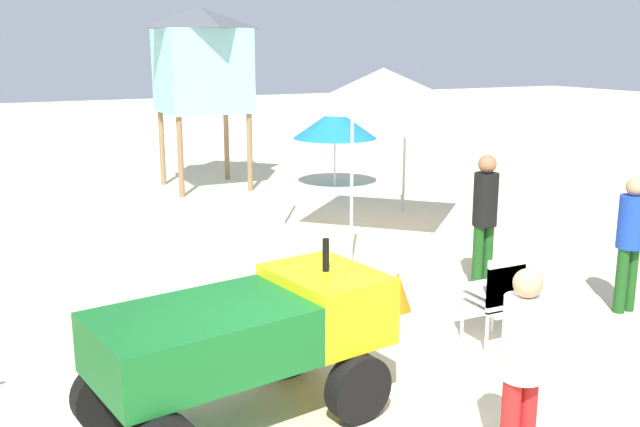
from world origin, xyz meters
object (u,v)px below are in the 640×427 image
at_px(lifeguard_near_left, 485,212).
at_px(popup_canopy, 383,90).
at_px(stacked_plastic_chairs, 497,293).
at_px(lifeguard_near_right, 630,236).
at_px(utility_cart, 248,335).
at_px(lifeguard_near_center, 523,360).
at_px(beach_umbrella_left, 335,124).
at_px(traffic_cone_near, 398,291).
at_px(lifeguard_tower, 202,60).

relative_size(lifeguard_near_left, popup_canopy, 0.64).
bearing_deg(stacked_plastic_chairs, lifeguard_near_right, 3.68).
relative_size(utility_cart, lifeguard_near_center, 1.67).
xyz_separation_m(stacked_plastic_chairs, beach_umbrella_left, (2.60, 8.81, 0.84)).
height_order(beach_umbrella_left, traffic_cone_near, beach_umbrella_left).
height_order(utility_cart, popup_canopy, popup_canopy).
relative_size(popup_canopy, beach_umbrella_left, 1.48).
relative_size(popup_canopy, traffic_cone_near, 5.73).
xyz_separation_m(utility_cart, lifeguard_near_center, (1.51, -1.65, 0.14)).
bearing_deg(beach_umbrella_left, traffic_cone_near, -111.78).
height_order(popup_canopy, lifeguard_tower, lifeguard_tower).
relative_size(lifeguard_near_center, lifeguard_near_right, 0.98).
bearing_deg(traffic_cone_near, stacked_plastic_chairs, -75.07).
distance_m(lifeguard_near_left, lifeguard_near_center, 4.34).
xyz_separation_m(lifeguard_near_center, popup_canopy, (2.78, 6.65, 1.52)).
relative_size(lifeguard_tower, traffic_cone_near, 8.10).
xyz_separation_m(lifeguard_near_center, lifeguard_near_right, (3.52, 2.11, 0.02)).
bearing_deg(lifeguard_tower, lifeguard_near_center, -96.35).
distance_m(lifeguard_near_right, popup_canopy, 4.84).
xyz_separation_m(utility_cart, beach_umbrella_left, (5.54, 9.14, 0.66)).
xyz_separation_m(lifeguard_near_center, lifeguard_tower, (1.33, 11.96, 1.92)).
bearing_deg(beach_umbrella_left, popup_canopy, -106.75).
bearing_deg(lifeguard_near_center, popup_canopy, 67.32).
distance_m(lifeguard_near_right, beach_umbrella_left, 8.71).
height_order(lifeguard_near_left, lifeguard_near_center, lifeguard_near_left).
relative_size(lifeguard_near_right, traffic_cone_near, 3.38).
bearing_deg(lifeguard_near_left, lifeguard_near_center, -125.04).
height_order(stacked_plastic_chairs, lifeguard_near_center, lifeguard_near_center).
bearing_deg(traffic_cone_near, utility_cart, -146.34).
bearing_deg(lifeguard_near_center, lifeguard_tower, 83.65).
bearing_deg(utility_cart, lifeguard_near_left, 25.39).
height_order(stacked_plastic_chairs, beach_umbrella_left, beach_umbrella_left).
distance_m(utility_cart, lifeguard_near_right, 5.05).
xyz_separation_m(popup_canopy, lifeguard_tower, (-1.45, 5.31, 0.40)).
xyz_separation_m(lifeguard_near_right, popup_canopy, (-0.74, 4.54, 1.50)).
bearing_deg(utility_cart, stacked_plastic_chairs, 6.35).
bearing_deg(lifeguard_near_left, utility_cart, -154.61).
xyz_separation_m(lifeguard_near_left, popup_canopy, (0.29, 3.11, 1.41)).
distance_m(stacked_plastic_chairs, beach_umbrella_left, 9.23).
bearing_deg(lifeguard_near_left, popup_canopy, 84.62).
relative_size(beach_umbrella_left, traffic_cone_near, 3.88).
height_order(lifeguard_near_center, beach_umbrella_left, beach_umbrella_left).
bearing_deg(lifeguard_near_left, beach_umbrella_left, 78.01).
distance_m(lifeguard_near_left, beach_umbrella_left, 7.42).
distance_m(lifeguard_near_right, traffic_cone_near, 2.85).
bearing_deg(popup_canopy, stacked_plastic_chairs, -106.15).
distance_m(lifeguard_near_left, lifeguard_tower, 8.68).
relative_size(stacked_plastic_chairs, lifeguard_near_right, 0.62).
bearing_deg(beach_umbrella_left, lifeguard_near_center, -110.46).
bearing_deg(lifeguard_tower, beach_umbrella_left, -23.45).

